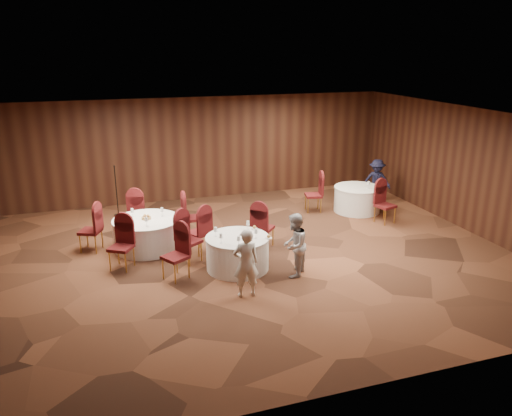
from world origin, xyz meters
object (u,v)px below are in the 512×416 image
object	(u,v)px
table_left	(147,233)
table_right	(357,199)
mic_stand	(117,201)
woman_b	(294,245)
man_c	(376,181)
table_main	(238,253)
woman_a	(246,263)

from	to	relation	value
table_left	table_right	world-z (taller)	same
table_right	mic_stand	bearing A→B (deg)	165.11
table_left	woman_b	world-z (taller)	woman_b
table_right	man_c	world-z (taller)	man_c
mic_stand	woman_b	world-z (taller)	mic_stand
table_main	table_left	size ratio (longest dim) A/B	0.86
table_main	woman_b	world-z (taller)	woman_b
table_right	man_c	xyz separation A→B (m)	(1.03, 0.67, 0.30)
table_left	woman_a	distance (m)	3.45
table_main	man_c	size ratio (longest dim) A/B	1.03
table_right	mic_stand	distance (m)	6.99
woman_b	man_c	world-z (taller)	woman_b
table_right	woman_b	xyz separation A→B (m)	(-3.43, -3.46, 0.32)
mic_stand	table_left	bearing A→B (deg)	-78.94
table_left	man_c	distance (m)	7.43
woman_b	woman_a	bearing A→B (deg)	-26.30
woman_a	man_c	world-z (taller)	woman_a
man_c	table_main	bearing A→B (deg)	-120.29
table_right	mic_stand	xyz separation A→B (m)	(-6.75, 1.80, 0.05)
woman_b	man_c	xyz separation A→B (m)	(4.46, 4.14, -0.02)
table_right	man_c	bearing A→B (deg)	33.24
man_c	table_right	bearing A→B (deg)	-118.99
woman_a	table_left	bearing A→B (deg)	-60.08
table_main	woman_a	xyz separation A→B (m)	(-0.19, -1.27, 0.32)
table_main	mic_stand	size ratio (longest dim) A/B	0.94
mic_stand	woman_a	size ratio (longest dim) A/B	1.06
table_right	woman_b	size ratio (longest dim) A/B	0.99
table_main	woman_a	distance (m)	1.32
table_left	mic_stand	bearing A→B (deg)	101.06
table_left	mic_stand	size ratio (longest dim) A/B	1.10
table_main	woman_b	distance (m)	1.30
table_main	woman_b	size ratio (longest dim) A/B	1.01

